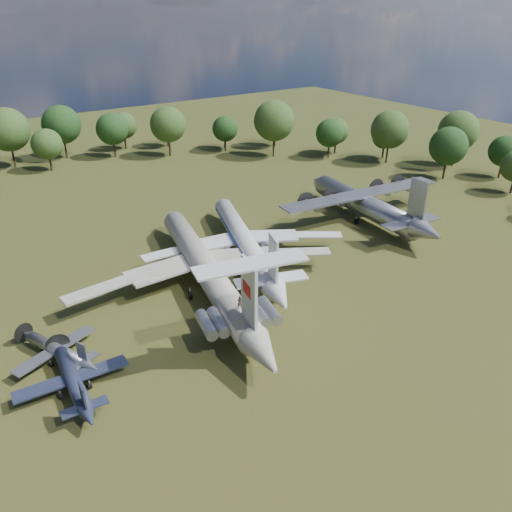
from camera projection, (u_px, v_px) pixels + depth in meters
ground at (199, 302)px, 72.84m from camera, size 300.00×300.00×0.00m
il62_airliner at (206, 273)px, 75.07m from camera, size 52.21×61.60×5.28m
tu104_jet at (245, 245)px, 84.52m from camera, size 47.80×54.96×4.62m
an12_transport at (364, 207)px, 99.11m from camera, size 40.10×43.87×5.30m
small_prop_west at (73, 383)px, 55.49m from camera, size 13.38×17.68×2.50m
small_prop_northwest at (58, 352)px, 60.55m from camera, size 15.98×18.13×2.21m
person_on_il62 at (240, 302)px, 61.26m from camera, size 0.70×0.52×1.76m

